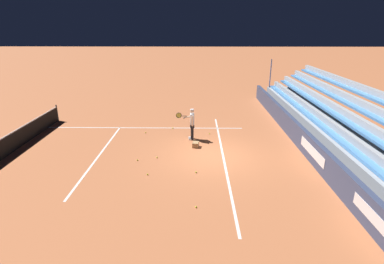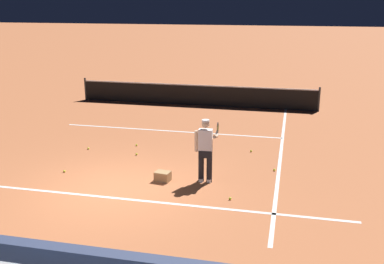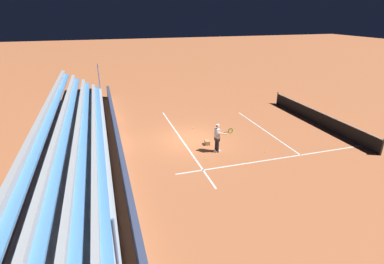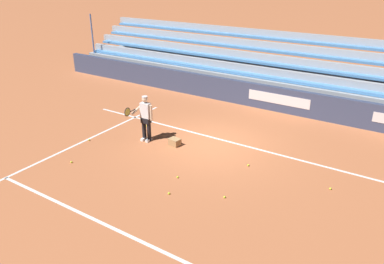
{
  "view_description": "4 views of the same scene",
  "coord_description": "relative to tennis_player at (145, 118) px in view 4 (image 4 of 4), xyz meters",
  "views": [
    {
      "loc": [
        -13.24,
        0.81,
        5.92
      ],
      "look_at": [
        0.84,
        1.01,
        0.91
      ],
      "focal_mm": 28.0,
      "sensor_mm": 36.0,
      "label": 1
    },
    {
      "loc": [
        4.34,
        -9.96,
        4.67
      ],
      "look_at": [
        1.9,
        0.79,
        1.44
      ],
      "focal_mm": 42.0,
      "sensor_mm": 36.0,
      "label": 2
    },
    {
      "loc": [
        17.16,
        -5.15,
        7.74
      ],
      "look_at": [
        2.01,
        -0.46,
        1.35
      ],
      "focal_mm": 28.0,
      "sensor_mm": 36.0,
      "label": 3
    },
    {
      "loc": [
        -6.04,
        10.72,
        5.89
      ],
      "look_at": [
        0.28,
        0.93,
        0.75
      ],
      "focal_mm": 35.0,
      "sensor_mm": 36.0,
      "label": 4
    }
  ],
  "objects": [
    {
      "name": "ground_plane",
      "position": [
        -2.21,
        -1.05,
        -0.89
      ],
      "size": [
        160.0,
        160.0,
        0.0
      ],
      "primitive_type": "plane",
      "color": "#B7663D"
    },
    {
      "name": "court_baseline_white",
      "position": [
        -2.21,
        -1.55,
        -0.89
      ],
      "size": [
        12.0,
        0.1,
        0.01
      ],
      "primitive_type": "cube",
      "color": "white",
      "rests_on": "ground"
    },
    {
      "name": "court_sideline_white",
      "position": [
        1.9,
        2.95,
        -0.89
      ],
      "size": [
        0.1,
        12.0,
        0.01
      ],
      "primitive_type": "cube",
      "color": "white",
      "rests_on": "ground"
    },
    {
      "name": "court_service_line_white",
      "position": [
        -2.21,
        4.45,
        -0.89
      ],
      "size": [
        8.22,
        0.1,
        0.01
      ],
      "primitive_type": "cube",
      "color": "white",
      "rests_on": "ground"
    },
    {
      "name": "back_wall_sponsor_board",
      "position": [
        -2.23,
        -5.59,
        -0.34
      ],
      "size": [
        24.68,
        0.25,
        1.1
      ],
      "color": "#384260",
      "rests_on": "ground"
    },
    {
      "name": "bleacher_stand",
      "position": [
        -2.21,
        -7.82,
        -0.13
      ],
      "size": [
        23.44,
        3.2,
        3.4
      ],
      "color": "#9EA3A8",
      "rests_on": "ground"
    },
    {
      "name": "tennis_player",
      "position": [
        0.0,
        0.0,
        0.0
      ],
      "size": [
        0.58,
        1.01,
        1.71
      ],
      "color": "black",
      "rests_on": "ground"
    },
    {
      "name": "ball_box_cardboard",
      "position": [
        -1.13,
        -0.22,
        -0.76
      ],
      "size": [
        0.44,
        0.36,
        0.26
      ],
      "primitive_type": "cube",
      "rotation": [
        0.0,
        0.0,
        -0.15
      ],
      "color": "#A87F51",
      "rests_on": "ground"
    },
    {
      "name": "tennis_ball_stray_back",
      "position": [
        1.77,
        1.18,
        -0.86
      ],
      "size": [
        0.07,
        0.07,
        0.07
      ],
      "primitive_type": "sphere",
      "color": "#CCE533",
      "rests_on": "ground"
    },
    {
      "name": "tennis_ball_toward_net",
      "position": [
        -6.62,
        -0.25,
        -0.86
      ],
      "size": [
        0.07,
        0.07,
        0.07
      ],
      "primitive_type": "sphere",
      "color": "#CCE533",
      "rests_on": "ground"
    },
    {
      "name": "tennis_ball_near_player",
      "position": [
        0.81,
        -1.02,
        -0.86
      ],
      "size": [
        0.07,
        0.07,
        0.07
      ],
      "primitive_type": "sphere",
      "color": "#CCE533",
      "rests_on": "ground"
    },
    {
      "name": "tennis_ball_by_box",
      "position": [
        -4.25,
        1.79,
        -0.86
      ],
      "size": [
        0.07,
        0.07,
        0.07
      ],
      "primitive_type": "sphere",
      "color": "#CCE533",
      "rests_on": "ground"
    },
    {
      "name": "tennis_ball_on_baseline",
      "position": [
        0.96,
        2.71,
        -0.86
      ],
      "size": [
        0.07,
        0.07,
        0.07
      ],
      "primitive_type": "sphere",
      "color": "#CCE533",
      "rests_on": "ground"
    },
    {
      "name": "tennis_ball_far_right",
      "position": [
        -2.53,
        1.61,
        -0.86
      ],
      "size": [
        0.07,
        0.07,
        0.07
      ],
      "primitive_type": "sphere",
      "color": "#CCE533",
      "rests_on": "ground"
    },
    {
      "name": "tennis_ball_midcourt",
      "position": [
        -4.02,
        -0.25,
        -0.86
      ],
      "size": [
        0.07,
        0.07,
        0.07
      ],
      "primitive_type": "sphere",
      "color": "#CCE533",
      "rests_on": "ground"
    },
    {
      "name": "tennis_ball_far_left",
      "position": [
        -2.84,
        2.48,
        -0.86
      ],
      "size": [
        0.07,
        0.07,
        0.07
      ],
      "primitive_type": "sphere",
      "color": "#CCE533",
      "rests_on": "ground"
    }
  ]
}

